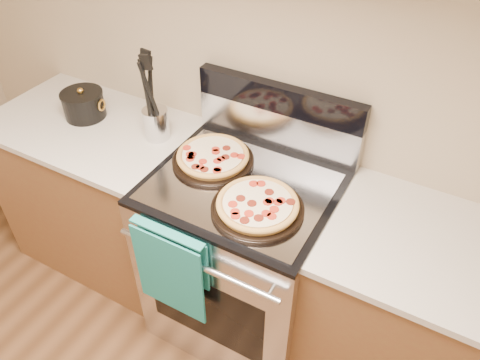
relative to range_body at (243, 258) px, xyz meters
The scene contains 17 objects.
wall_back 0.97m from the range_body, 90.00° to the left, with size 4.00×4.00×0.00m, color tan.
range_body is the anchor object (origin of this frame).
oven_window 0.34m from the range_body, 90.00° to the right, with size 0.56×0.01×0.40m, color black.
cooktop 0.46m from the range_body, ahead, with size 0.76×0.68×0.02m, color black.
backsplash_lower 0.64m from the range_body, 90.00° to the left, with size 0.76×0.06×0.18m, color silver.
backsplash_upper 0.77m from the range_body, 90.00° to the left, with size 0.76×0.06×0.12m, color black.
oven_handle 0.51m from the range_body, 90.00° to the right, with size 0.03×0.03×0.70m, color silver.
dish_towel 0.47m from the range_body, 107.74° to the right, with size 0.32×0.05×0.42m, color #176975, non-canonical shape.
foil_sheet 0.47m from the range_body, 90.00° to the right, with size 0.70×0.55×0.01m, color gray.
cabinet_left 0.88m from the range_body, behind, with size 1.00×0.62×0.88m, color brown.
countertop_left 0.99m from the range_body, behind, with size 1.02×0.64×0.03m, color #B7AFA4.
cabinet_right 0.88m from the range_body, ahead, with size 1.00×0.62×0.88m, color brown.
countertop_right 0.99m from the range_body, ahead, with size 1.02×0.64×0.03m, color #B7AFA4.
pepperoni_pizza_back 0.53m from the range_body, 163.68° to the left, with size 0.35×0.35×0.05m, color #AC7434, non-canonical shape.
pepperoni_pizza_front 0.53m from the range_body, 44.25° to the right, with size 0.35×0.35×0.05m, color #AC7434, non-canonical shape.
utensil_crock 0.75m from the range_body, 168.38° to the left, with size 0.12×0.12×0.15m, color silver.
saucepan 1.07m from the range_body, behind, with size 0.20×0.20×0.12m, color black.
Camera 1 is at (0.69, 0.37, 2.17)m, focal length 35.00 mm.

